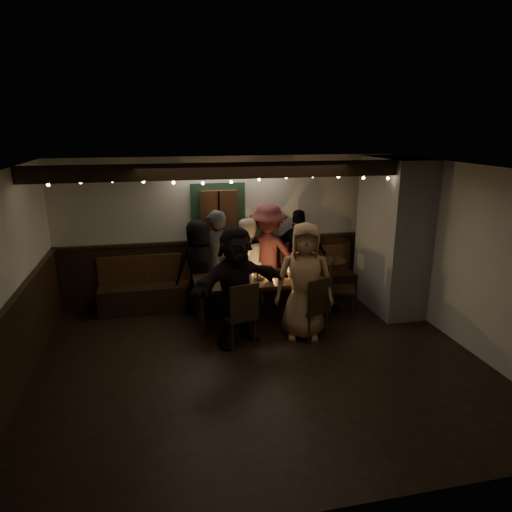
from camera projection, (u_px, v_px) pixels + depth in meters
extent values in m
cube|color=black|center=(260.00, 364.00, 6.16)|extent=(6.00, 5.00, 0.01)
cube|color=black|center=(261.00, 168.00, 5.44)|extent=(6.00, 5.00, 0.01)
cube|color=silver|center=(229.00, 230.00, 8.15)|extent=(6.00, 0.01, 2.60)
cube|color=silver|center=(3.00, 290.00, 5.18)|extent=(0.01, 5.00, 2.60)
cube|color=silver|center=(468.00, 258.00, 6.42)|extent=(0.01, 5.00, 2.60)
cube|color=black|center=(230.00, 270.00, 8.33)|extent=(6.00, 0.05, 1.10)
cube|color=black|center=(16.00, 349.00, 5.40)|extent=(0.05, 5.00, 1.10)
cube|color=gray|center=(392.00, 235.00, 7.75)|extent=(0.70, 1.40, 2.60)
cube|color=black|center=(233.00, 292.00, 8.19)|extent=(4.60, 0.45, 0.45)
cube|color=#381A0D|center=(231.00, 263.00, 8.23)|extent=(4.60, 0.06, 0.50)
cube|color=#22412A|center=(218.00, 212.00, 7.95)|extent=(0.95, 0.04, 1.00)
cube|color=#381A0D|center=(219.00, 212.00, 7.90)|extent=(0.64, 0.12, 0.76)
cube|color=black|center=(245.00, 170.00, 6.41)|extent=(6.00, 0.16, 0.22)
sphere|color=#FFE599|center=(48.00, 185.00, 5.89)|extent=(0.04, 0.04, 0.04)
sphere|color=#FFE599|center=(81.00, 182.00, 5.97)|extent=(0.04, 0.04, 0.04)
sphere|color=#FFE599|center=(112.00, 181.00, 6.05)|extent=(0.04, 0.04, 0.04)
sphere|color=#FFE599|center=(143.00, 182.00, 6.14)|extent=(0.04, 0.04, 0.04)
sphere|color=#FFE599|center=(174.00, 183.00, 6.23)|extent=(0.04, 0.04, 0.04)
sphere|color=#FFE599|center=(203.00, 183.00, 6.31)|extent=(0.04, 0.04, 0.04)
sphere|color=#FFE599|center=(231.00, 182.00, 6.39)|extent=(0.04, 0.04, 0.04)
sphere|color=#FFE599|center=(259.00, 180.00, 6.47)|extent=(0.04, 0.04, 0.04)
sphere|color=#FFE599|center=(286.00, 177.00, 6.55)|extent=(0.04, 0.04, 0.04)
sphere|color=#FFE599|center=(313.00, 176.00, 6.63)|extent=(0.04, 0.04, 0.04)
sphere|color=#FFE599|center=(338.00, 177.00, 6.71)|extent=(0.04, 0.04, 0.04)
sphere|color=#FFE599|center=(363.00, 178.00, 6.80)|extent=(0.04, 0.04, 0.04)
sphere|color=#FFE599|center=(388.00, 178.00, 6.89)|extent=(0.04, 0.04, 0.04)
sphere|color=#FFE599|center=(412.00, 177.00, 6.97)|extent=(0.04, 0.04, 0.04)
cube|color=black|center=(259.00, 280.00, 7.34)|extent=(2.06, 0.88, 0.06)
cylinder|color=black|center=(203.00, 315.00, 6.91)|extent=(0.07, 0.07, 0.68)
cylinder|color=black|center=(198.00, 298.00, 7.59)|extent=(0.07, 0.07, 0.68)
cylinder|color=black|center=(321.00, 305.00, 7.30)|extent=(0.07, 0.07, 0.68)
cylinder|color=black|center=(307.00, 289.00, 7.98)|extent=(0.07, 0.07, 0.68)
cylinder|color=#BF7226|center=(213.00, 275.00, 7.29)|extent=(0.07, 0.07, 0.14)
cylinder|color=#BF7226|center=(234.00, 281.00, 7.00)|extent=(0.07, 0.07, 0.14)
cylinder|color=silver|center=(251.00, 271.00, 7.45)|extent=(0.07, 0.07, 0.14)
cylinder|color=#BF7226|center=(271.00, 276.00, 7.24)|extent=(0.07, 0.07, 0.14)
cylinder|color=silver|center=(290.00, 268.00, 7.63)|extent=(0.07, 0.07, 0.14)
cylinder|color=#BF7226|center=(306.00, 274.00, 7.34)|extent=(0.07, 0.07, 0.14)
cylinder|color=white|center=(230.00, 286.00, 6.95)|extent=(0.25, 0.25, 0.01)
cube|color=#B2B2B7|center=(259.00, 278.00, 7.28)|extent=(0.16, 0.10, 0.05)
cylinder|color=#990C0C|center=(258.00, 275.00, 7.26)|extent=(0.04, 0.04, 0.16)
cylinder|color=gold|center=(261.00, 274.00, 7.27)|extent=(0.04, 0.04, 0.16)
cylinder|color=silver|center=(271.00, 274.00, 7.41)|extent=(0.05, 0.05, 0.08)
sphere|color=#FFB24C|center=(271.00, 271.00, 7.40)|extent=(0.03, 0.03, 0.03)
cube|color=black|center=(239.00, 315.00, 6.61)|extent=(0.54, 0.54, 0.04)
cube|color=black|center=(244.00, 302.00, 6.36)|extent=(0.44, 0.15, 0.51)
cylinder|color=black|center=(244.00, 323.00, 6.90)|extent=(0.04, 0.04, 0.43)
cylinder|color=black|center=(255.00, 332.00, 6.60)|extent=(0.04, 0.04, 0.43)
cylinder|color=black|center=(223.00, 328.00, 6.75)|extent=(0.04, 0.04, 0.43)
cylinder|color=black|center=(233.00, 337.00, 6.44)|extent=(0.04, 0.04, 0.43)
cube|color=black|center=(310.00, 309.00, 6.86)|extent=(0.57, 0.57, 0.04)
cube|color=black|center=(320.00, 296.00, 6.63)|extent=(0.42, 0.20, 0.50)
cylinder|color=black|center=(311.00, 316.00, 7.16)|extent=(0.04, 0.04, 0.42)
cylinder|color=black|center=(327.00, 324.00, 6.88)|extent=(0.04, 0.04, 0.42)
cylinder|color=black|center=(294.00, 322.00, 6.97)|extent=(0.04, 0.04, 0.42)
cylinder|color=black|center=(309.00, 330.00, 6.69)|extent=(0.04, 0.04, 0.42)
cube|color=black|center=(342.00, 289.00, 7.67)|extent=(0.56, 0.56, 0.04)
cube|color=black|center=(330.00, 273.00, 7.63)|extent=(0.19, 0.42, 0.50)
cylinder|color=black|center=(352.00, 307.00, 7.54)|extent=(0.04, 0.04, 0.43)
cylinder|color=black|center=(330.00, 305.00, 7.59)|extent=(0.04, 0.04, 0.43)
cylinder|color=black|center=(351.00, 299.00, 7.88)|extent=(0.04, 0.04, 0.43)
cylinder|color=black|center=(330.00, 298.00, 7.93)|extent=(0.04, 0.04, 0.43)
cylinder|color=black|center=(327.00, 308.00, 7.99)|extent=(0.46, 0.46, 0.03)
cylinder|color=black|center=(328.00, 285.00, 7.87)|extent=(0.06, 0.06, 0.88)
cylinder|color=black|center=(329.00, 261.00, 7.75)|extent=(0.56, 0.56, 0.04)
imported|color=black|center=(199.00, 266.00, 7.71)|extent=(0.89, 0.69, 1.61)
imported|color=#333335|center=(216.00, 260.00, 7.80)|extent=(0.67, 0.46, 1.76)
imported|color=beige|center=(245.00, 264.00, 7.90)|extent=(0.95, 0.86, 1.59)
imported|color=#522322|center=(268.00, 254.00, 8.09)|extent=(1.33, 1.05, 1.80)
imported|color=black|center=(299.00, 256.00, 8.22)|extent=(1.06, 0.65, 1.68)
imported|color=black|center=(236.00, 286.00, 6.54)|extent=(1.71, 1.13, 1.77)
imported|color=#AA7E52|center=(304.00, 281.00, 6.73)|extent=(0.98, 0.76, 1.77)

